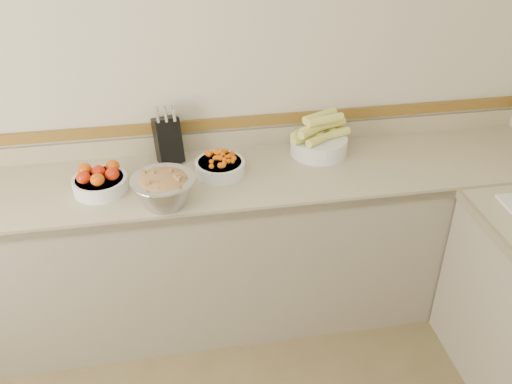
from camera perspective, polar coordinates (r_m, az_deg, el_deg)
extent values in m
plane|color=beige|center=(3.00, -8.91, 10.82)|extent=(4.00, 0.00, 4.00)
cube|color=tan|center=(2.90, -7.95, 0.75)|extent=(4.00, 0.65, 0.04)
cube|color=gray|center=(3.16, -7.34, -6.21)|extent=(4.00, 0.63, 0.86)
cube|color=#847659|center=(2.64, -7.56, -2.79)|extent=(4.00, 0.02, 0.04)
cube|color=tan|center=(3.14, -8.37, 4.81)|extent=(4.00, 0.02, 0.10)
cube|color=brown|center=(3.09, -8.51, 6.43)|extent=(4.00, 0.02, 0.06)
cube|color=black|center=(3.03, -8.79, 5.16)|extent=(0.16, 0.18, 0.26)
cylinder|color=silver|center=(2.94, -9.82, 7.46)|extent=(0.02, 0.03, 0.07)
cylinder|color=silver|center=(2.94, -9.01, 7.53)|extent=(0.02, 0.03, 0.07)
cylinder|color=silver|center=(2.94, -8.20, 7.61)|extent=(0.02, 0.03, 0.07)
cylinder|color=silver|center=(2.96, -9.83, 7.66)|extent=(0.02, 0.03, 0.07)
cylinder|color=silver|center=(2.96, -9.03, 7.74)|extent=(0.02, 0.03, 0.07)
cylinder|color=silver|center=(2.96, -8.23, 7.81)|extent=(0.02, 0.03, 0.07)
cylinder|color=silver|center=(2.98, -9.84, 7.86)|extent=(0.02, 0.03, 0.07)
cylinder|color=silver|center=(2.98, -9.05, 7.94)|extent=(0.02, 0.03, 0.07)
cylinder|color=silver|center=(2.98, -8.26, 8.01)|extent=(0.02, 0.03, 0.07)
cylinder|color=white|center=(2.87, -15.32, 0.76)|extent=(0.26, 0.26, 0.07)
torus|color=white|center=(2.86, -15.40, 1.26)|extent=(0.27, 0.27, 0.01)
cylinder|color=white|center=(2.86, -15.40, 1.26)|extent=(0.23, 0.23, 0.01)
ellipsoid|color=red|center=(2.82, -16.87, 1.39)|extent=(0.07, 0.07, 0.06)
ellipsoid|color=#D14807|center=(2.78, -15.58, 1.19)|extent=(0.07, 0.07, 0.06)
ellipsoid|color=red|center=(2.81, -14.20, 1.73)|extent=(0.07, 0.07, 0.06)
ellipsoid|color=#D14807|center=(2.88, -16.75, 2.18)|extent=(0.07, 0.07, 0.06)
ellipsoid|color=red|center=(2.85, -15.49, 2.01)|extent=(0.07, 0.07, 0.06)
ellipsoid|color=#D14807|center=(2.88, -14.15, 2.53)|extent=(0.07, 0.07, 0.06)
cylinder|color=white|center=(2.92, -3.62, 2.49)|extent=(0.25, 0.25, 0.07)
torus|color=white|center=(2.91, -3.64, 2.95)|extent=(0.26, 0.26, 0.01)
cylinder|color=white|center=(2.91, -3.64, 2.95)|extent=(0.22, 0.22, 0.01)
sphere|color=#D95807|center=(2.83, -3.21, 2.88)|extent=(0.03, 0.03, 0.03)
sphere|color=#D95807|center=(2.90, -4.22, 3.97)|extent=(0.03, 0.03, 0.03)
sphere|color=#D95807|center=(2.88, -4.19, 3.89)|extent=(0.03, 0.03, 0.03)
sphere|color=#D95807|center=(2.82, -3.79, 2.61)|extent=(0.03, 0.03, 0.03)
sphere|color=#D95807|center=(2.92, -4.79, 3.86)|extent=(0.03, 0.03, 0.03)
sphere|color=#D95807|center=(2.89, -3.68, 4.06)|extent=(0.03, 0.03, 0.03)
sphere|color=#D95807|center=(2.85, -4.01, 3.36)|extent=(0.03, 0.03, 0.03)
sphere|color=#D95807|center=(2.86, -4.77, 3.19)|extent=(0.03, 0.03, 0.03)
sphere|color=#D95807|center=(2.82, -3.59, 2.67)|extent=(0.03, 0.03, 0.03)
sphere|color=#D95807|center=(2.88, -2.51, 3.46)|extent=(0.03, 0.03, 0.03)
sphere|color=#D95807|center=(2.92, -4.26, 3.98)|extent=(0.03, 0.03, 0.03)
sphere|color=#D95807|center=(2.86, -3.63, 3.56)|extent=(0.03, 0.03, 0.03)
sphere|color=#D95807|center=(2.84, -4.48, 3.04)|extent=(0.03, 0.03, 0.03)
sphere|color=#D95807|center=(2.90, -3.33, 4.01)|extent=(0.03, 0.03, 0.03)
sphere|color=#D95807|center=(2.83, -3.88, 2.97)|extent=(0.03, 0.03, 0.03)
sphere|color=#D95807|center=(2.92, -4.75, 3.86)|extent=(0.03, 0.03, 0.03)
sphere|color=#D95807|center=(2.88, -2.27, 3.38)|extent=(0.03, 0.03, 0.03)
sphere|color=#D95807|center=(2.87, -1.92, 3.15)|extent=(0.03, 0.03, 0.03)
sphere|color=#D95807|center=(2.91, -1.97, 3.60)|extent=(0.03, 0.03, 0.03)
sphere|color=#D95807|center=(2.88, -1.91, 3.31)|extent=(0.03, 0.03, 0.03)
sphere|color=#D95807|center=(2.85, -3.19, 3.23)|extent=(0.03, 0.03, 0.03)
sphere|color=#D95807|center=(2.92, -3.71, 4.03)|extent=(0.03, 0.03, 0.03)
sphere|color=#D95807|center=(2.86, -3.89, 3.30)|extent=(0.03, 0.03, 0.03)
sphere|color=#D95807|center=(2.87, -3.64, 3.78)|extent=(0.03, 0.03, 0.03)
sphere|color=#D95807|center=(2.88, -3.92, 4.08)|extent=(0.03, 0.03, 0.03)
sphere|color=#D95807|center=(2.88, -3.67, 4.12)|extent=(0.03, 0.03, 0.03)
sphere|color=#D95807|center=(2.97, -3.55, 4.23)|extent=(0.03, 0.03, 0.03)
sphere|color=#D95807|center=(2.88, -4.55, 3.51)|extent=(0.03, 0.03, 0.03)
sphere|color=#D95807|center=(2.88, -3.40, 3.85)|extent=(0.03, 0.03, 0.03)
sphere|color=#D95807|center=(2.89, -3.31, 4.01)|extent=(0.03, 0.03, 0.03)
sphere|color=#D95807|center=(2.89, -3.27, 3.85)|extent=(0.03, 0.03, 0.03)
sphere|color=#D95807|center=(2.91, -3.54, 3.92)|extent=(0.03, 0.03, 0.03)
sphere|color=#D95807|center=(2.96, -4.90, 3.96)|extent=(0.03, 0.03, 0.03)
sphere|color=#D95807|center=(2.93, -4.06, 3.99)|extent=(0.03, 0.03, 0.03)
sphere|color=#D95807|center=(2.90, -4.02, 4.13)|extent=(0.03, 0.03, 0.03)
sphere|color=#D95807|center=(2.91, -2.47, 3.83)|extent=(0.03, 0.03, 0.03)
cylinder|color=white|center=(3.12, 6.28, 4.67)|extent=(0.31, 0.31, 0.09)
torus|color=white|center=(3.10, 6.33, 5.33)|extent=(0.31, 0.31, 0.01)
cylinder|color=#E4E45F|center=(3.05, 5.25, 5.53)|extent=(0.21, 0.13, 0.05)
cylinder|color=#E4E45F|center=(3.05, 6.59, 5.40)|extent=(0.20, 0.15, 0.05)
cylinder|color=#E4E45F|center=(3.09, 7.63, 5.74)|extent=(0.21, 0.11, 0.05)
cylinder|color=#E4E45F|center=(3.11, 5.15, 6.06)|extent=(0.20, 0.14, 0.05)
cylinder|color=#E4E45F|center=(3.14, 6.74, 6.25)|extent=(0.21, 0.09, 0.05)
cylinder|color=#E4E45F|center=(3.06, 6.04, 6.54)|extent=(0.20, 0.15, 0.05)
cylinder|color=#E4E45F|center=(3.09, 7.18, 6.71)|extent=(0.21, 0.11, 0.05)
cylinder|color=#E4E45F|center=(3.07, 6.40, 7.56)|extent=(0.21, 0.13, 0.05)
cylinder|color=#E4E45F|center=(3.03, 5.81, 6.26)|extent=(0.20, 0.16, 0.05)
cylinder|color=#E4E45F|center=(3.03, 6.94, 7.17)|extent=(0.21, 0.10, 0.05)
cylinder|color=#B2B2BA|center=(2.68, -9.20, 0.03)|extent=(0.30, 0.30, 0.14)
torus|color=#B2B2BA|center=(2.65, -9.32, 1.22)|extent=(0.30, 0.30, 0.01)
ellipsoid|color=#B21419|center=(2.65, -9.30, 1.01)|extent=(0.25, 0.25, 0.08)
cube|color=#B21419|center=(2.60, -9.82, 0.97)|extent=(0.03, 0.03, 0.02)
cube|color=#7CB759|center=(2.68, -11.21, 1.93)|extent=(0.02, 0.02, 0.02)
cube|color=#B21419|center=(2.67, -9.71, 1.59)|extent=(0.03, 0.03, 0.02)
cube|color=#7CB759|center=(2.64, -9.66, 1.22)|extent=(0.03, 0.03, 0.02)
cube|color=#B21419|center=(2.59, -10.78, 0.84)|extent=(0.02, 0.02, 0.02)
cube|color=#7CB759|center=(2.61, -9.44, 1.15)|extent=(0.02, 0.02, 0.02)
cube|color=#B21419|center=(2.57, -9.73, 0.34)|extent=(0.03, 0.03, 0.02)
cube|color=#7CB759|center=(2.61, -8.66, 1.03)|extent=(0.03, 0.03, 0.02)
cube|color=#B21419|center=(2.66, -8.55, 2.06)|extent=(0.03, 0.03, 0.02)
cube|color=#7CB759|center=(2.66, -10.27, 1.90)|extent=(0.03, 0.03, 0.02)
cube|color=#B21419|center=(2.61, -8.02, 1.52)|extent=(0.03, 0.03, 0.02)
cube|color=#7CB759|center=(2.59, -7.75, 1.30)|extent=(0.03, 0.03, 0.02)
cube|color=#B21419|center=(2.64, -7.13, 1.47)|extent=(0.03, 0.03, 0.02)
cube|color=#7CB759|center=(2.65, -8.47, 1.46)|extent=(0.02, 0.02, 0.02)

